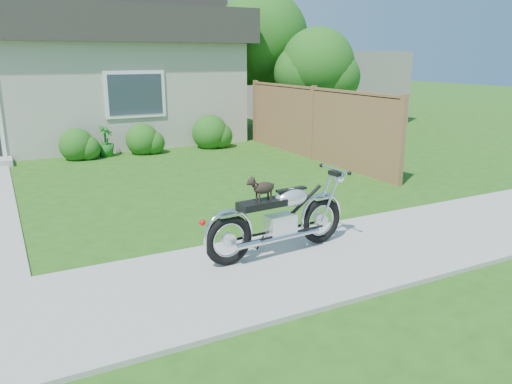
# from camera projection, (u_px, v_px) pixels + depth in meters

# --- Properties ---
(ground) EXTENTS (80.00, 80.00, 0.00)m
(ground) POSITION_uv_depth(u_px,v_px,m) (127.00, 301.00, 5.55)
(ground) COLOR #235114
(ground) RESTS_ON ground
(sidewalk) EXTENTS (24.00, 2.20, 0.04)m
(sidewalk) POSITION_uv_depth(u_px,v_px,m) (127.00, 300.00, 5.54)
(sidewalk) COLOR #9E9B93
(sidewalk) RESTS_ON ground
(house) EXTENTS (12.60, 7.03, 4.50)m
(house) POSITION_uv_depth(u_px,v_px,m) (28.00, 72.00, 15.23)
(house) COLOR #B8B4A6
(house) RESTS_ON ground
(fence) EXTENTS (0.12, 6.62, 1.90)m
(fence) POSITION_uv_depth(u_px,v_px,m) (313.00, 123.00, 13.03)
(fence) COLOR olive
(fence) RESTS_ON ground
(tree_near) EXTENTS (2.39, 2.30, 3.52)m
(tree_near) POSITION_uv_depth(u_px,v_px,m) (322.00, 68.00, 15.62)
(tree_near) COLOR #3D2B1C
(tree_near) RESTS_ON ground
(tree_far) EXTENTS (3.15, 3.15, 4.83)m
(tree_far) POSITION_uv_depth(u_px,v_px,m) (266.00, 42.00, 17.14)
(tree_far) COLOR #3D2B1C
(tree_far) RESTS_ON ground
(shrub_row) EXTENTS (10.75, 1.06, 1.06)m
(shrub_row) POSITION_uv_depth(u_px,v_px,m) (69.00, 145.00, 12.96)
(shrub_row) COLOR #215717
(shrub_row) RESTS_ON ground
(potted_plant_right) EXTENTS (0.66, 0.66, 0.83)m
(potted_plant_right) POSITION_uv_depth(u_px,v_px,m) (105.00, 141.00, 13.42)
(potted_plant_right) COLOR #1C671C
(potted_plant_right) RESTS_ON ground
(motorcycle_with_dog) EXTENTS (2.22, 0.60, 1.10)m
(motorcycle_with_dog) POSITION_uv_depth(u_px,v_px,m) (281.00, 218.00, 6.70)
(motorcycle_with_dog) COLOR black
(motorcycle_with_dog) RESTS_ON sidewalk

